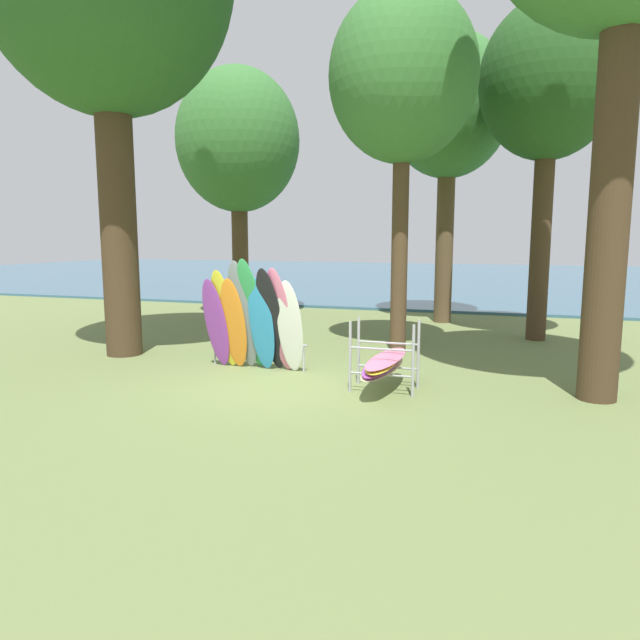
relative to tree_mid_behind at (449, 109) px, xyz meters
name	(u,v)px	position (x,y,z in m)	size (l,w,h in m)	color
ground_plane	(277,386)	(-2.02, -8.98, -6.53)	(80.00, 80.00, 0.00)	olive
lake_water	(444,277)	(-2.02, 20.12, -6.48)	(80.00, 36.00, 0.10)	#38607A
tree_mid_behind	(449,109)	(0.00, 0.00, 0.00)	(3.75, 3.75, 8.78)	brown
tree_far_left_back	(403,79)	(-0.51, -5.02, -0.31)	(3.35, 3.35, 8.20)	#4C3823
tree_far_right_back	(549,84)	(2.69, -2.46, -0.06)	(3.43, 3.43, 8.55)	#42301E
tree_deep_back	(238,142)	(-6.61, -0.94, -0.79)	(4.01, 4.01, 8.10)	#4C3823
leaning_board_pile	(252,321)	(-2.93, -8.02, -5.50)	(2.24, 0.83, 2.29)	purple
board_storage_rack	(383,363)	(-0.11, -8.67, -6.03)	(1.15, 2.13, 1.25)	#9EA0A5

